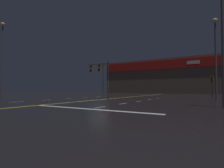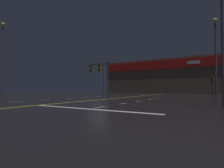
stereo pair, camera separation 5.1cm
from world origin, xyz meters
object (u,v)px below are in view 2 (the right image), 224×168
streetlight_near_left (2,51)px  streetlight_near_right (216,48)px  traffic_signal_corner_northeast (212,82)px  traffic_signal_median (99,71)px  streetlight_median_approach (222,20)px

streetlight_near_left → streetlight_near_right: (25.79, 10.13, -0.68)m
traffic_signal_corner_northeast → streetlight_near_left: bearing=-147.6°
traffic_signal_median → streetlight_near_right: (13.42, 4.16, 2.33)m
traffic_signal_median → streetlight_median_approach: size_ratio=0.50×
streetlight_near_left → streetlight_near_right: bearing=21.4°
streetlight_median_approach → traffic_signal_median: bearing=162.3°
traffic_signal_corner_northeast → streetlight_near_left: streetlight_near_left is taller
traffic_signal_median → streetlight_median_approach: streetlight_median_approach is taller
traffic_signal_median → streetlight_near_right: 14.24m
streetlight_near_right → traffic_signal_corner_northeast: bearing=94.7°
traffic_signal_corner_northeast → streetlight_near_right: bearing=-85.3°
traffic_signal_median → traffic_signal_corner_northeast: 16.47m
traffic_signal_median → traffic_signal_corner_northeast: (12.94, 10.10, -1.32)m
traffic_signal_corner_northeast → streetlight_near_right: 6.99m
streetlight_near_right → streetlight_median_approach: size_ratio=0.97×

